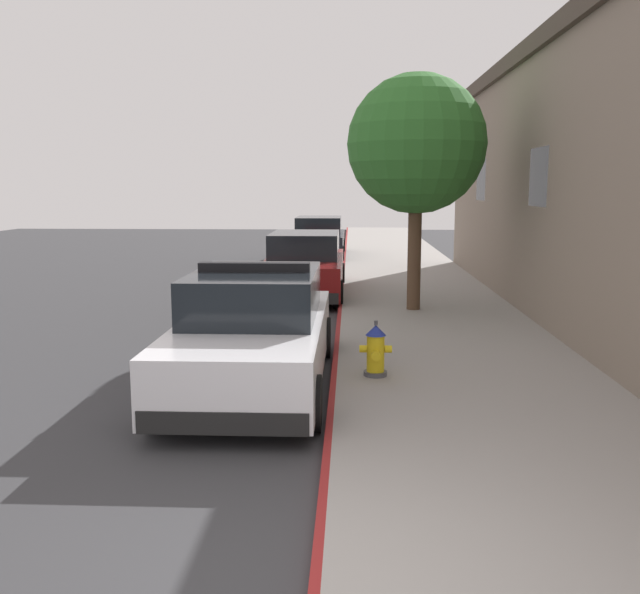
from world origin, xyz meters
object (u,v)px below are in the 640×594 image
at_px(parked_car_dark_far, 319,239).
at_px(fire_hydrant, 376,351).
at_px(parked_car_silver_ahead, 305,266).
at_px(street_tree, 417,145).
at_px(police_cruiser, 255,332).

bearing_deg(parked_car_dark_far, fire_hydrant, -84.78).
xyz_separation_m(parked_car_silver_ahead, fire_hydrant, (1.48, -7.84, -0.26)).
height_order(parked_car_dark_far, fire_hydrant, parked_car_dark_far).
distance_m(parked_car_silver_ahead, parked_car_dark_far, 9.05).
bearing_deg(street_tree, fire_hydrant, -100.48).
height_order(fire_hydrant, street_tree, street_tree).
bearing_deg(parked_car_silver_ahead, police_cruiser, -91.10).
distance_m(police_cruiser, parked_car_dark_far, 17.00).
bearing_deg(street_tree, parked_car_silver_ahead, 133.64).
distance_m(parked_car_silver_ahead, fire_hydrant, 7.98).
height_order(parked_car_silver_ahead, parked_car_dark_far, same).
distance_m(police_cruiser, fire_hydrant, 1.65).
relative_size(police_cruiser, parked_car_silver_ahead, 1.00).
xyz_separation_m(parked_car_dark_far, fire_hydrant, (1.54, -16.89, -0.26)).
relative_size(parked_car_silver_ahead, street_tree, 1.01).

